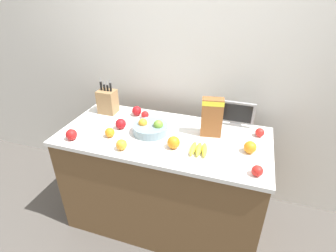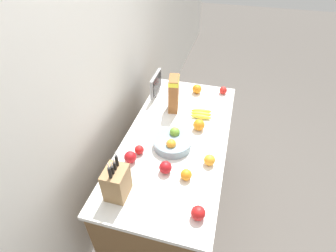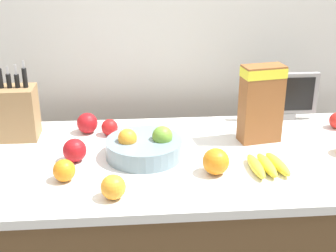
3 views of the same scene
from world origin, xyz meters
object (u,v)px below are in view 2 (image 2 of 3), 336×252
fruit_bowl (173,142)px  apple_rear (223,90)px  apple_by_knife_block (173,83)px  cereal_box (174,92)px  apple_near_bananas (139,150)px  banana_bunch (201,114)px  apple_middle (165,167)px  orange_near_bowl (197,89)px  orange_mid_left (199,125)px  apple_leftmost (130,157)px  small_monitor (156,84)px  orange_by_cereal (186,175)px  apple_front (198,213)px  knife_block (117,182)px  orange_front_right (209,160)px

fruit_bowl → apple_rear: size_ratio=3.99×
fruit_bowl → apple_by_knife_block: 0.82m
cereal_box → apple_near_bananas: (-0.57, 0.10, -0.13)m
banana_bunch → apple_rear: apple_rear is taller
apple_middle → orange_near_bowl: (0.98, -0.03, 0.00)m
orange_near_bowl → orange_mid_left: orange_mid_left is taller
orange_near_bowl → apple_by_knife_block: bearing=76.2°
apple_leftmost → orange_near_bowl: bearing=-16.1°
small_monitor → orange_mid_left: 0.60m
fruit_bowl → orange_near_bowl: bearing=-3.2°
orange_near_bowl → orange_by_cereal: bearing=-173.5°
apple_middle → apple_leftmost: bearing=84.4°
apple_by_knife_block → fruit_bowl: bearing=-165.9°
orange_by_cereal → small_monitor: bearing=28.1°
apple_rear → apple_leftmost: (-1.01, 0.51, 0.01)m
fruit_bowl → orange_near_bowl: fruit_bowl is taller
small_monitor → apple_by_knife_block: bearing=-30.8°
cereal_box → apple_near_bananas: cereal_box is taller
apple_leftmost → orange_by_cereal: apple_leftmost is taller
apple_near_bananas → orange_near_bowl: bearing=-15.8°
orange_by_cereal → apple_leftmost: bearing=83.5°
apple_leftmost → apple_front: same height
apple_leftmost → apple_middle: bearing=-95.6°
knife_block → cereal_box: size_ratio=1.07×
apple_front → apple_near_bananas: apple_front is taller
knife_block → banana_bunch: (0.88, -0.35, -0.09)m
apple_leftmost → orange_near_bowl: (0.95, -0.27, 0.00)m
fruit_bowl → apple_near_bananas: 0.24m
knife_block → orange_mid_left: 0.79m
orange_by_cereal → orange_front_right: orange_front_right is taller
orange_by_cereal → orange_near_bowl: orange_near_bowl is taller
apple_front → fruit_bowl: bearing=28.3°
apple_by_knife_block → orange_near_bowl: (-0.06, -0.24, 0.01)m
apple_rear → orange_near_bowl: size_ratio=0.81×
small_monitor → apple_by_knife_block: (0.18, -0.11, -0.08)m
knife_block → apple_front: bearing=-93.6°
banana_bunch → orange_by_cereal: size_ratio=2.46×
apple_leftmost → orange_by_cereal: size_ratio=1.13×
knife_block → apple_near_bananas: size_ratio=4.83×
knife_block → banana_bunch: knife_block is taller
orange_near_bowl → apple_front: bearing=-169.4°
apple_leftmost → knife_block: bearing=-174.5°
fruit_bowl → banana_bunch: fruit_bowl is taller
banana_bunch → apple_leftmost: (-0.62, 0.37, 0.02)m
knife_block → banana_bunch: 0.95m
cereal_box → apple_rear: cereal_box is taller
apple_front → orange_by_cereal: 0.27m
fruit_bowl → apple_by_knife_block: size_ratio=4.10×
banana_bunch → apple_by_knife_block: bearing=40.9°
small_monitor → apple_front: bearing=-152.4°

